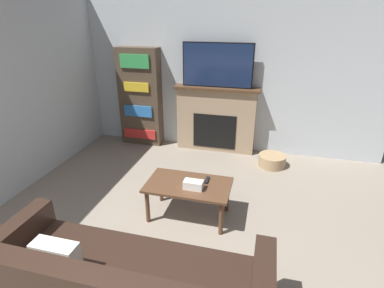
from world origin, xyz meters
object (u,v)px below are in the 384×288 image
(coffee_table, at_px, (188,188))
(bookshelf, at_px, (140,97))
(fireplace, at_px, (216,119))
(storage_basket, at_px, (272,160))
(tv, at_px, (217,65))

(coffee_table, relative_size, bookshelf, 0.56)
(fireplace, distance_m, coffee_table, 2.06)
(bookshelf, bearing_deg, coffee_table, -54.07)
(storage_basket, bearing_deg, coffee_table, -120.73)
(coffee_table, distance_m, storage_basket, 1.92)
(fireplace, distance_m, storage_basket, 1.21)
(bookshelf, bearing_deg, storage_basket, -9.23)
(storage_basket, bearing_deg, tv, 158.76)
(tv, distance_m, storage_basket, 1.80)
(coffee_table, relative_size, storage_basket, 2.29)
(coffee_table, height_order, storage_basket, coffee_table)
(tv, bearing_deg, storage_basket, -21.24)
(fireplace, relative_size, bookshelf, 0.83)
(coffee_table, xyz_separation_m, bookshelf, (-1.47, 2.03, 0.49))
(tv, relative_size, coffee_table, 1.18)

